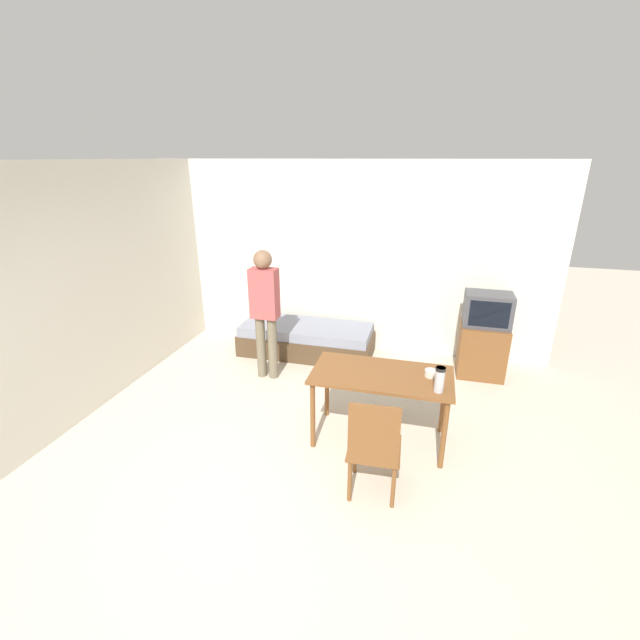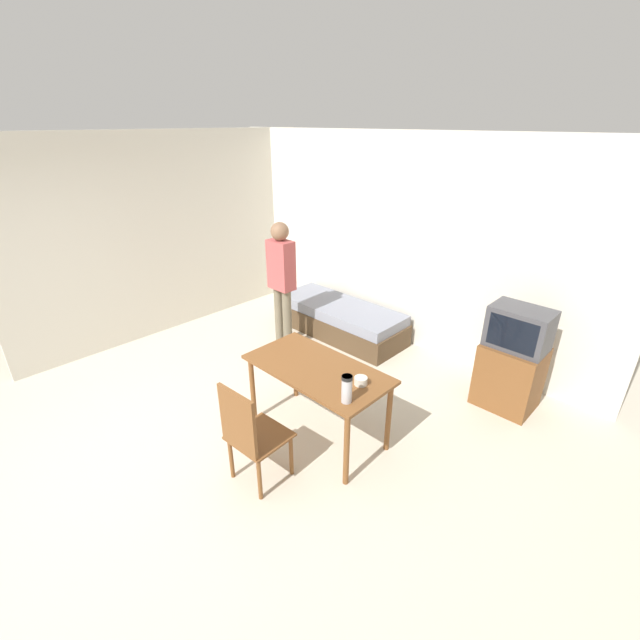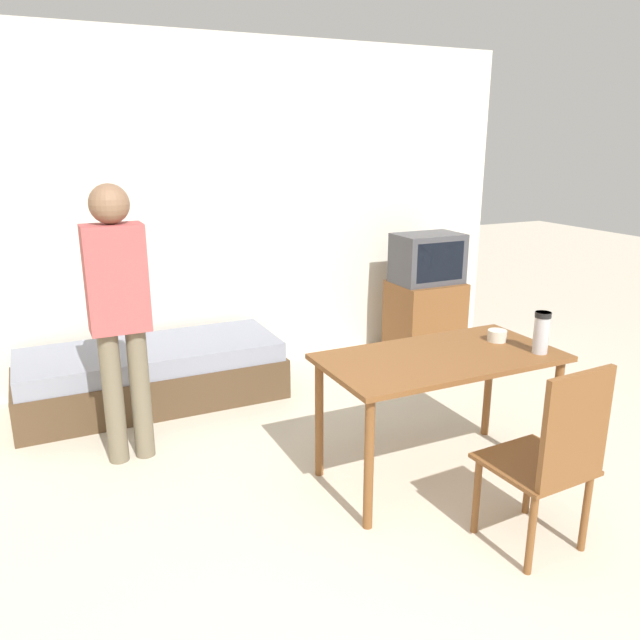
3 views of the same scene
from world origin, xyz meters
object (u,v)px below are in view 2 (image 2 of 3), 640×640
Objects in this scene: tv at (512,361)px; thermos_flask at (347,388)px; dining_table at (317,376)px; daybed at (340,319)px; person_standing at (282,277)px; wooden_chair at (249,433)px; mate_bowl at (361,381)px.

thermos_flask is at bearing -106.64° from tv.
thermos_flask is at bearing -21.27° from dining_table.
person_standing reaches higher than daybed.
dining_table is 1.41× the size of wooden_chair.
tv is at bearing 67.50° from wooden_chair.
tv is 2.79m from wooden_chair.
tv is at bearing 15.98° from person_standing.
mate_bowl is at bearing -23.98° from person_standing.
wooden_chair is 4.02× the size of thermos_flask.
wooden_chair is (1.35, -2.62, 0.31)m from daybed.
thermos_flask is at bearing -74.62° from mate_bowl.
tv is (2.41, -0.03, 0.31)m from daybed.
person_standing is 2.43m from thermos_flask.
dining_table is at bearing -122.53° from tv.
wooden_chair is (-1.07, -2.58, -0.00)m from tv.
tv reaches higher than dining_table.
tv is 1.17× the size of wooden_chair.
person_standing reaches higher than tv.
tv is 2.85m from person_standing.
daybed is 2.25m from dining_table.
thermos_flask is at bearing 52.18° from wooden_chair.
mate_bowl is (0.46, 0.07, 0.12)m from dining_table.
thermos_flask is (0.48, 0.62, 0.36)m from wooden_chair.
person_standing is at bearing 150.86° from thermos_flask.
mate_bowl is at bearing -44.42° from daybed.
person_standing is 2.25m from mate_bowl.
daybed is 2.79m from thermos_flask.
mate_bowl is at bearing -111.39° from tv.
dining_table is at bearing -171.85° from mate_bowl.
dining_table is at bearing -31.54° from person_standing.
thermos_flask reaches higher than daybed.
person_standing is at bearing 148.46° from dining_table.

